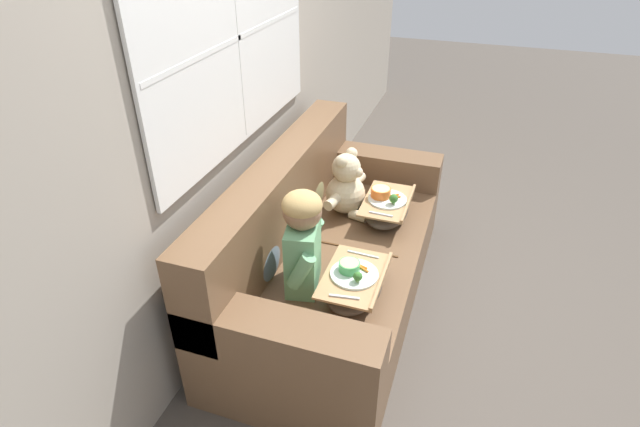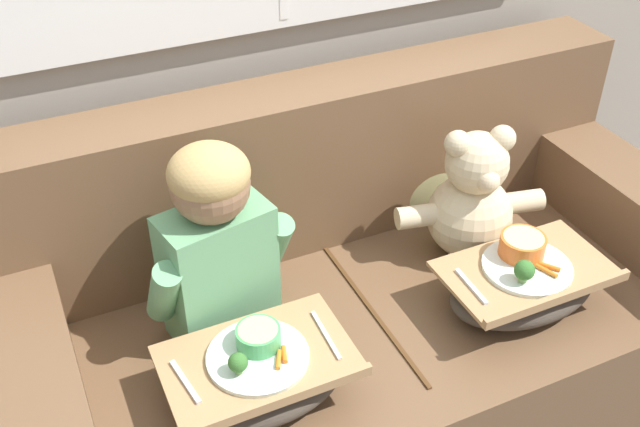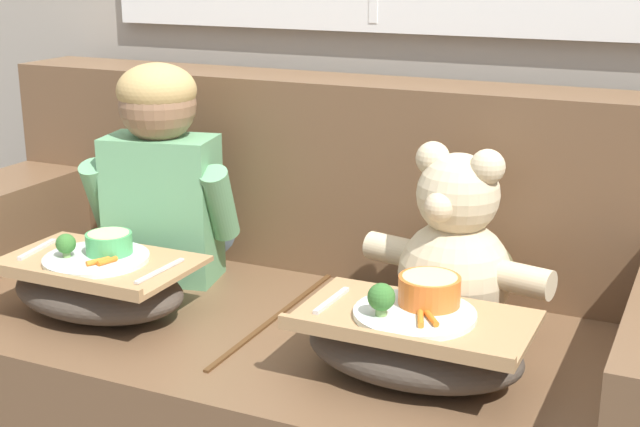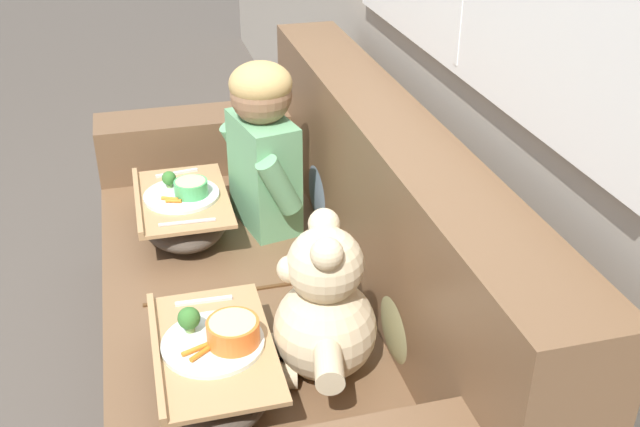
# 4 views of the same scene
# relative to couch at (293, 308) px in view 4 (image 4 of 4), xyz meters

# --- Properties ---
(ground_plane) EXTENTS (14.00, 14.00, 0.00)m
(ground_plane) POSITION_rel_couch_xyz_m (0.00, -0.07, -0.32)
(ground_plane) COLOR #4C443D
(couch) EXTENTS (1.98, 0.93, 0.91)m
(couch) POSITION_rel_couch_xyz_m (0.00, 0.00, 0.00)
(couch) COLOR brown
(couch) RESTS_ON ground_plane
(throw_pillow_behind_child) EXTENTS (0.32, 0.16, 0.34)m
(throw_pillow_behind_child) POSITION_rel_couch_xyz_m (-0.38, 0.21, 0.24)
(throw_pillow_behind_child) COLOR slate
(throw_pillow_behind_child) RESTS_ON couch
(throw_pillow_behind_teddy) EXTENTS (0.31, 0.15, 0.32)m
(throw_pillow_behind_teddy) POSITION_rel_couch_xyz_m (0.38, 0.21, 0.24)
(throw_pillow_behind_teddy) COLOR #898456
(throw_pillow_behind_teddy) RESTS_ON couch
(child_figure) EXTENTS (0.41, 0.23, 0.55)m
(child_figure) POSITION_rel_couch_xyz_m (-0.38, -0.00, 0.39)
(child_figure) COLOR #66A370
(child_figure) RESTS_ON couch
(teddy_bear) EXTENTS (0.45, 0.32, 0.42)m
(teddy_bear) POSITION_rel_couch_xyz_m (0.38, -0.01, 0.26)
(teddy_bear) COLOR beige
(teddy_bear) RESTS_ON couch
(lap_tray_child) EXTENTS (0.45, 0.29, 0.20)m
(lap_tray_child) POSITION_rel_couch_xyz_m (-0.38, -0.27, 0.16)
(lap_tray_child) COLOR #473D33
(lap_tray_child) RESTS_ON child_figure
(lap_tray_teddy) EXTENTS (0.46, 0.28, 0.21)m
(lap_tray_teddy) POSITION_rel_couch_xyz_m (0.38, -0.27, 0.16)
(lap_tray_teddy) COLOR #473D33
(lap_tray_teddy) RESTS_ON teddy_bear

